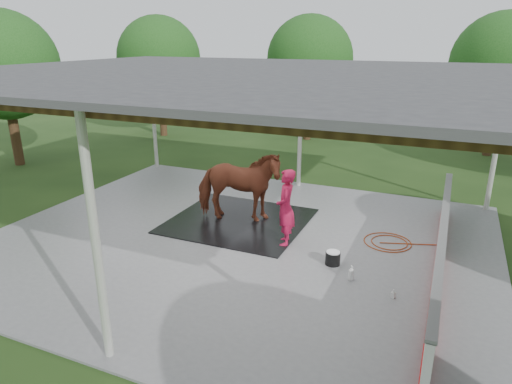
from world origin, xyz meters
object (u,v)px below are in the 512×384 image
at_px(wash_bucket, 333,258).
at_px(horse, 238,186).
at_px(handler, 286,208).
at_px(dasher_board, 440,253).

bearing_deg(wash_bucket, horse, 154.49).
bearing_deg(handler, horse, -135.98).
distance_m(horse, handler, 1.84).
height_order(dasher_board, handler, handler).
xyz_separation_m(dasher_board, horse, (-5.09, 1.06, 0.46)).
bearing_deg(dasher_board, handler, 176.23).
relative_size(handler, wash_bucket, 5.67).
xyz_separation_m(horse, handler, (1.64, -0.83, -0.07)).
bearing_deg(horse, dasher_board, -116.68).
distance_m(dasher_board, handler, 3.49).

